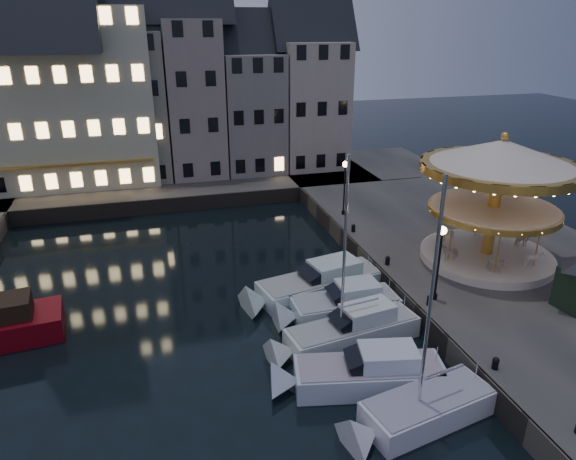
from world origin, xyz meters
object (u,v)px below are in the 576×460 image
object	(u,v)px
motorboat_c	(345,333)
motorboat_e	(315,285)
bollard_b	(430,300)
streetlamp_d	(532,194)
motorboat_d	(338,307)
bollard_c	(388,260)
streetlamp_c	(345,180)
bollard_a	(496,363)
motorboat_b	(360,375)
motorboat_a	(417,413)
bollard_d	(353,228)
carousel	(498,178)
streetlamp_b	(440,253)

from	to	relation	value
motorboat_c	motorboat_e	distance (m)	5.19
motorboat_c	bollard_b	bearing A→B (deg)	4.60
streetlamp_d	motorboat_d	bearing A→B (deg)	-161.64
motorboat_e	bollard_c	bearing A→B (deg)	2.43
streetlamp_c	motorboat_c	world-z (taller)	motorboat_c
bollard_a	motorboat_b	size ratio (longest dim) A/B	0.07
bollard_b	motorboat_a	xyz separation A→B (m)	(-4.03, -6.29, -1.07)
motorboat_a	motorboat_c	bearing A→B (deg)	97.38
streetlamp_d	bollard_d	world-z (taller)	streetlamp_d
streetlamp_d	bollard_a	bearing A→B (deg)	-132.47
bollard_d	motorboat_b	size ratio (longest dim) A/B	0.07
motorboat_b	motorboat_c	distance (m)	3.26
motorboat_c	motorboat_b	bearing A→B (deg)	-100.12
motorboat_a	bollard_a	bearing A→B (deg)	11.04
motorboat_a	motorboat_b	world-z (taller)	motorboat_a
streetlamp_c	bollard_a	bearing A→B (deg)	-91.76
bollard_b	carousel	world-z (taller)	carousel
bollard_c	carousel	distance (m)	8.00
bollard_a	motorboat_c	distance (m)	7.07
bollard_d	motorboat_c	size ratio (longest dim) A/B	0.05
motorboat_e	bollard_d	bearing A→B (deg)	50.56
streetlamp_d	bollard_c	size ratio (longest dim) A/B	7.32
motorboat_b	motorboat_a	bearing A→B (deg)	-63.58
streetlamp_c	motorboat_e	bearing A→B (deg)	-119.89
carousel	bollard_c	bearing A→B (deg)	170.69
motorboat_a	motorboat_b	bearing A→B (deg)	116.42
streetlamp_c	motorboat_a	xyz separation A→B (m)	(-4.63, -20.29, -3.48)
bollard_b	motorboat_d	bearing A→B (deg)	153.32
bollard_d	motorboat_b	world-z (taller)	motorboat_b
motorboat_e	streetlamp_d	bearing A→B (deg)	9.24
streetlamp_c	bollard_a	size ratio (longest dim) A/B	7.32
bollard_a	motorboat_b	xyz separation A→B (m)	(-5.36, 1.91, -0.96)
bollard_d	motorboat_d	distance (m)	9.43
streetlamp_c	carousel	world-z (taller)	carousel
bollard_c	motorboat_b	bearing A→B (deg)	-121.97
bollard_a	motorboat_e	distance (m)	11.36
streetlamp_c	bollard_b	bearing A→B (deg)	-92.45
streetlamp_c	motorboat_a	size ratio (longest dim) A/B	0.38
streetlamp_d	motorboat_d	distance (m)	17.35
motorboat_c	bollard_c	bearing A→B (deg)	48.34
streetlamp_b	motorboat_d	size ratio (longest dim) A/B	0.61
streetlamp_c	streetlamp_d	bearing A→B (deg)	-29.91
streetlamp_b	streetlamp_d	distance (m)	13.29
bollard_c	bollard_d	xyz separation A→B (m)	(0.00, 5.50, 0.00)
motorboat_b	streetlamp_d	bearing A→B (deg)	32.73
streetlamp_c	motorboat_d	distance (m)	13.26
motorboat_c	bollard_a	bearing A→B (deg)	-46.87
streetlamp_d	bollard_c	xyz separation A→B (m)	(-11.90, -2.50, -2.41)
motorboat_a	motorboat_e	world-z (taller)	motorboat_a
streetlamp_b	motorboat_d	distance (m)	6.14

